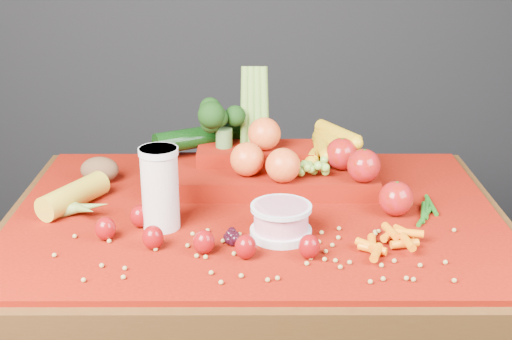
{
  "coord_description": "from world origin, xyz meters",
  "views": [
    {
      "loc": [
        -0.0,
        -1.42,
        1.4
      ],
      "look_at": [
        0.0,
        0.02,
        0.85
      ],
      "focal_mm": 50.0,
      "sensor_mm": 36.0,
      "label": 1
    }
  ],
  "objects_px": {
    "milk_glass": "(160,186)",
    "produce_mound": "(273,161)",
    "yogurt_bowl": "(281,220)",
    "table": "(256,255)"
  },
  "relations": [
    {
      "from": "table",
      "to": "yogurt_bowl",
      "type": "bearing_deg",
      "value": -68.45
    },
    {
      "from": "table",
      "to": "milk_glass",
      "type": "height_order",
      "value": "milk_glass"
    },
    {
      "from": "table",
      "to": "yogurt_bowl",
      "type": "height_order",
      "value": "yogurt_bowl"
    },
    {
      "from": "milk_glass",
      "to": "produce_mound",
      "type": "height_order",
      "value": "produce_mound"
    },
    {
      "from": "yogurt_bowl",
      "to": "produce_mound",
      "type": "bearing_deg",
      "value": 91.8
    },
    {
      "from": "table",
      "to": "yogurt_bowl",
      "type": "relative_size",
      "value": 8.8
    },
    {
      "from": "yogurt_bowl",
      "to": "produce_mound",
      "type": "height_order",
      "value": "produce_mound"
    },
    {
      "from": "yogurt_bowl",
      "to": "table",
      "type": "bearing_deg",
      "value": 111.55
    },
    {
      "from": "table",
      "to": "produce_mound",
      "type": "relative_size",
      "value": 1.87
    },
    {
      "from": "yogurt_bowl",
      "to": "produce_mound",
      "type": "distance_m",
      "value": 0.28
    }
  ]
}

